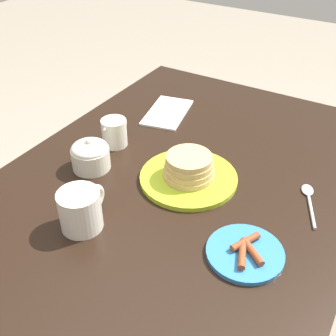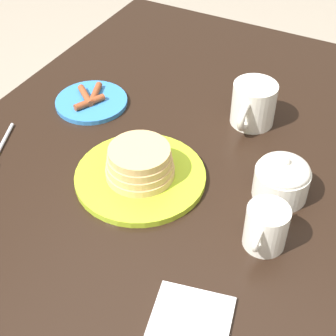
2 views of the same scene
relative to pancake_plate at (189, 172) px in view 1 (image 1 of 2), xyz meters
The scene contains 8 objects.
dining_table 0.17m from the pancake_plate, 160.32° to the left, with size 1.20×0.81×0.74m.
pancake_plate is the anchor object (origin of this frame).
side_plate_bacon 0.26m from the pancake_plate, 126.30° to the right, with size 0.15×0.15×0.02m.
coffee_mug 0.27m from the pancake_plate, 155.37° to the left, with size 0.12×0.09×0.09m.
creamer_pitcher 0.25m from the pancake_plate, 81.60° to the left, with size 0.10×0.07×0.08m.
sugar_bowl 0.24m from the pancake_plate, 108.69° to the left, with size 0.09×0.09×0.08m.
napkin 0.33m from the pancake_plate, 39.58° to the left, with size 0.21×0.15×0.01m.
spoon 0.28m from the pancake_plate, 73.50° to the right, with size 0.14×0.07×0.01m.
Camera 1 is at (-0.66, -0.38, 1.35)m, focal length 45.00 mm.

